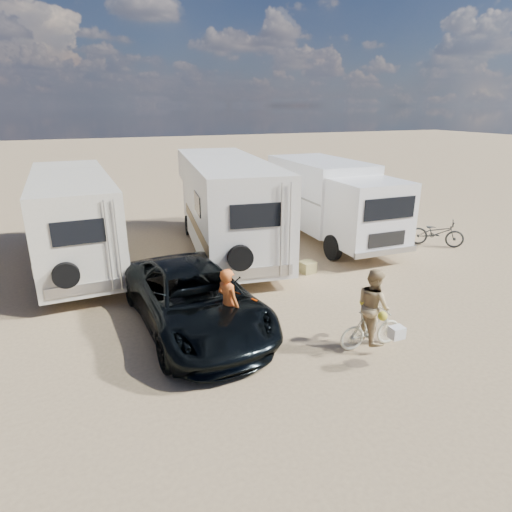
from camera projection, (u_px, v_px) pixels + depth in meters
name	position (u px, v px, depth m)	size (l,w,h in m)	color
ground	(334.00, 339.00, 9.81)	(140.00, 140.00, 0.00)	tan
rv_main	(226.00, 207.00, 15.27)	(2.50, 8.19, 3.29)	white
rv_left	(75.00, 222.00, 13.84)	(2.24, 7.39, 3.00)	beige
box_truck	(332.00, 203.00, 16.58)	(2.49, 6.80, 3.00)	white
dark_suv	(195.00, 299.00, 10.13)	(2.47, 5.35, 1.49)	black
bike_man	(229.00, 324.00, 9.40)	(0.69, 1.98, 1.04)	#DD4002
bike_woman	(371.00, 329.00, 9.37)	(0.42, 1.48, 0.89)	beige
rider_man	(228.00, 312.00, 9.30)	(0.60, 0.39, 1.64)	#D55F24
rider_woman	(373.00, 313.00, 9.25)	(0.80, 0.62, 1.64)	tan
bike_parked	(437.00, 233.00, 16.22)	(0.67, 1.93, 1.01)	#252725
cooler	(192.00, 307.00, 10.95)	(0.49, 0.36, 0.40)	#274A85
crate	(307.00, 267.00, 13.70)	(0.45, 0.45, 0.36)	olive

